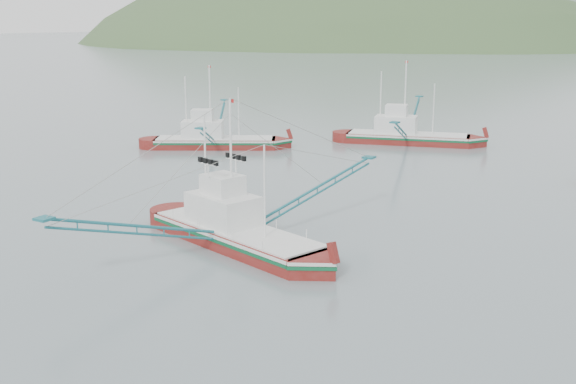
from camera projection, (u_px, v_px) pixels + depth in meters
The scene contains 5 objects.
ground at pixel (237, 263), 43.90m from camera, with size 1200.00×1200.00×0.00m, color slate.
main_boat at pixel (235, 216), 46.85m from camera, with size 14.62×25.01×10.36m.
bg_boat_far at pixel (407, 127), 85.29m from camera, with size 14.85×25.43×10.52m.
bg_boat_left at pixel (214, 129), 82.40m from camera, with size 16.78×23.00×10.13m.
headland_left at pixel (338, 43), 433.83m from camera, with size 448.00×308.00×210.00m, color #37532A.
Camera 1 is at (24.34, -33.96, 14.47)m, focal length 45.00 mm.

